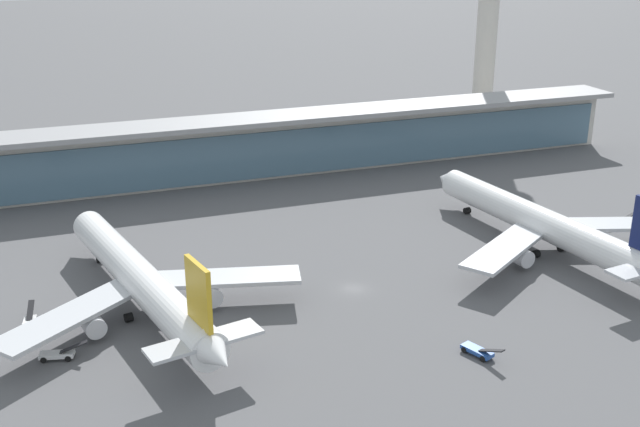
# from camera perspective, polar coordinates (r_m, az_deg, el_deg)

# --- Properties ---
(ground_plane) EXTENTS (1200.00, 1200.00, 0.00)m
(ground_plane) POSITION_cam_1_polar(r_m,az_deg,el_deg) (132.99, 2.46, -5.51)
(ground_plane) COLOR #515154
(airliner_left_stand) EXTENTS (48.58, 64.05, 17.18)m
(airliner_left_stand) POSITION_cam_1_polar(r_m,az_deg,el_deg) (125.97, -12.88, -4.86)
(airliner_left_stand) COLOR white
(airliner_left_stand) RESTS_ON ground
(airliner_centre_stand) EXTENTS (49.21, 64.48, 17.18)m
(airliner_centre_stand) POSITION_cam_1_polar(r_m,az_deg,el_deg) (151.71, 16.13, -0.77)
(airliner_centre_stand) COLOR white
(airliner_centre_stand) RESTS_ON ground
(service_truck_near_nose_blue) EXTENTS (6.85, 2.09, 2.70)m
(service_truck_near_nose_blue) POSITION_cam_1_polar(r_m,az_deg,el_deg) (169.88, 20.82, -0.71)
(service_truck_near_nose_blue) COLOR #234C9E
(service_truck_near_nose_blue) RESTS_ON ground
(service_truck_under_wing_white) EXTENTS (2.59, 6.93, 2.70)m
(service_truck_under_wing_white) POSITION_cam_1_polar(r_m,az_deg,el_deg) (128.34, -20.50, -7.49)
(service_truck_under_wing_white) COLOR silver
(service_truck_under_wing_white) RESTS_ON ground
(service_truck_mid_apron_blue) EXTENTS (3.70, 6.84, 2.70)m
(service_truck_mid_apron_blue) POSITION_cam_1_polar(r_m,az_deg,el_deg) (115.31, 11.50, -9.81)
(service_truck_mid_apron_blue) COLOR #234C9E
(service_truck_mid_apron_blue) RESTS_ON ground
(service_truck_by_tail_white) EXTENTS (6.93, 2.99, 2.70)m
(service_truck_by_tail_white) POSITION_cam_1_polar(r_m,az_deg,el_deg) (118.27, -18.57, -9.71)
(service_truck_by_tail_white) COLOR silver
(service_truck_by_tail_white) RESTS_ON ground
(terminal_building) EXTENTS (201.49, 12.80, 15.20)m
(terminal_building) POSITION_cam_1_polar(r_m,az_deg,el_deg) (189.95, -5.26, 4.95)
(terminal_building) COLOR beige
(terminal_building) RESTS_ON ground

